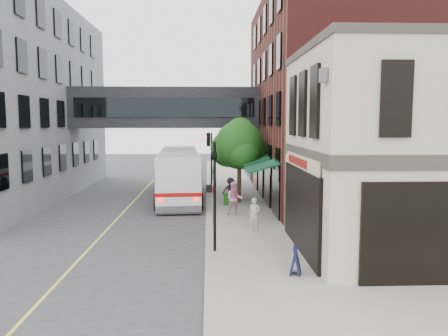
{
  "coord_description": "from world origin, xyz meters",
  "views": [
    {
      "loc": [
        0.13,
        -15.55,
        5.43
      ],
      "look_at": [
        0.89,
        5.0,
        3.27
      ],
      "focal_mm": 35.0,
      "sensor_mm": 36.0,
      "label": 1
    }
  ],
  "objects": [
    {
      "name": "pedestrian_a",
      "position": [
        2.39,
        5.35,
        0.95
      ],
      "size": [
        0.67,
        0.54,
        1.6
      ],
      "primitive_type": "imported",
      "rotation": [
        0.0,
        0.0,
        -0.31
      ],
      "color": "beige",
      "rests_on": "sidewalk_main"
    },
    {
      "name": "skyway_bridge",
      "position": [
        -3.0,
        18.0,
        6.5
      ],
      "size": [
        14.0,
        3.18,
        3.0
      ],
      "color": "black",
      "rests_on": "ground"
    },
    {
      "name": "pedestrian_b",
      "position": [
        1.63,
        8.78,
        1.12
      ],
      "size": [
        0.95,
        0.75,
        1.93
      ],
      "primitive_type": "imported",
      "rotation": [
        0.0,
        0.0,
        -0.02
      ],
      "color": "pink",
      "rests_on": "sidewalk_main"
    },
    {
      "name": "lane_marking",
      "position": [
        -5.0,
        10.0,
        0.01
      ],
      "size": [
        0.12,
        40.0,
        0.01
      ],
      "primitive_type": "cube",
      "color": "#D8CC4C",
      "rests_on": "ground"
    },
    {
      "name": "traffic_signal_far",
      "position": [
        0.26,
        17.0,
        3.34
      ],
      "size": [
        0.53,
        0.28,
        4.5
      ],
      "color": "black",
      "rests_on": "sidewalk_main"
    },
    {
      "name": "traffic_signal_near",
      "position": [
        0.37,
        2.0,
        2.98
      ],
      "size": [
        0.44,
        0.22,
        4.6
      ],
      "color": "black",
      "rests_on": "sidewalk_main"
    },
    {
      "name": "sandwich_board",
      "position": [
        3.17,
        -0.89,
        0.64
      ],
      "size": [
        0.48,
        0.62,
        0.99
      ],
      "primitive_type": "cube",
      "rotation": [
        0.0,
        0.0,
        -0.25
      ],
      "color": "black",
      "rests_on": "sidewalk_main"
    },
    {
      "name": "brick_building",
      "position": [
        9.98,
        15.0,
        6.99
      ],
      "size": [
        13.76,
        18.0,
        14.0
      ],
      "color": "#521C19",
      "rests_on": "ground"
    },
    {
      "name": "corner_building",
      "position": [
        8.97,
        2.0,
        4.21
      ],
      "size": [
        10.19,
        8.12,
        8.45
      ],
      "color": "beige",
      "rests_on": "ground"
    },
    {
      "name": "sidewalk_main",
      "position": [
        2.0,
        14.0,
        0.07
      ],
      "size": [
        4.0,
        60.0,
        0.15
      ],
      "primitive_type": "cube",
      "color": "gray",
      "rests_on": "ground"
    },
    {
      "name": "street_sign_pole",
      "position": [
        0.39,
        7.0,
        1.93
      ],
      "size": [
        0.08,
        0.75,
        3.0
      ],
      "color": "gray",
      "rests_on": "sidewalk_main"
    },
    {
      "name": "pedestrian_c",
      "position": [
        1.6,
        12.69,
        0.99
      ],
      "size": [
        1.16,
        0.77,
        1.68
      ],
      "primitive_type": "imported",
      "rotation": [
        0.0,
        0.0,
        0.14
      ],
      "color": "black",
      "rests_on": "sidewalk_main"
    },
    {
      "name": "ground",
      "position": [
        0.0,
        0.0,
        0.0
      ],
      "size": [
        120.0,
        120.0,
        0.0
      ],
      "primitive_type": "plane",
      "color": "#38383A",
      "rests_on": "ground"
    },
    {
      "name": "bus",
      "position": [
        -1.94,
        15.62,
        1.87
      ],
      "size": [
        3.56,
        12.52,
        3.33
      ],
      "color": "white",
      "rests_on": "ground"
    },
    {
      "name": "street_tree",
      "position": [
        2.19,
        13.22,
        3.91
      ],
      "size": [
        3.8,
        3.2,
        5.6
      ],
      "color": "#382619",
      "rests_on": "sidewalk_main"
    },
    {
      "name": "newspaper_box",
      "position": [
        1.38,
        11.93,
        0.55
      ],
      "size": [
        0.5,
        0.47,
        0.8
      ],
      "primitive_type": "cube",
      "rotation": [
        0.0,
        0.0,
        -0.36
      ],
      "color": "#186316",
      "rests_on": "sidewalk_main"
    }
  ]
}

